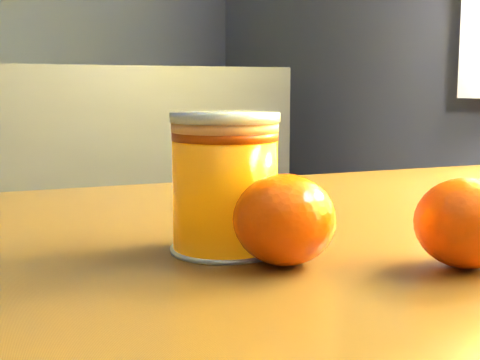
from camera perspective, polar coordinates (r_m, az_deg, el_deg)
juice_glass at (r=0.46m, az=-1.28°, el=-0.29°), size 0.08×0.08×0.09m
orange_front at (r=0.43m, az=3.83°, el=-3.38°), size 0.07×0.07×0.06m
orange_back at (r=0.45m, az=18.74°, el=-3.49°), size 0.08×0.08×0.06m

